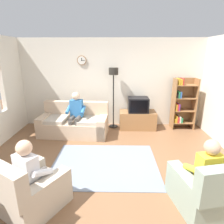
% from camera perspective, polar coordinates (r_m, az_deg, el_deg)
% --- Properties ---
extents(ground_plane, '(12.00, 12.00, 0.00)m').
position_cam_1_polar(ground_plane, '(4.03, -0.82, -16.81)').
color(ground_plane, brown).
extents(back_wall_assembly, '(6.20, 0.17, 2.70)m').
position_cam_1_polar(back_wall_assembly, '(6.06, -0.10, 8.64)').
color(back_wall_assembly, silver).
rests_on(back_wall_assembly, ground_plane).
extents(couch, '(1.96, 1.03, 0.90)m').
position_cam_1_polar(couch, '(5.59, -11.27, -3.46)').
color(couch, tan).
rests_on(couch, ground_plane).
extents(tv_stand, '(1.10, 0.56, 0.55)m').
position_cam_1_polar(tv_stand, '(5.97, 7.61, -2.33)').
color(tv_stand, olive).
rests_on(tv_stand, ground_plane).
extents(tv, '(0.60, 0.49, 0.44)m').
position_cam_1_polar(tv, '(5.80, 7.83, 2.19)').
color(tv, black).
rests_on(tv, tv_stand).
extents(bookshelf, '(0.68, 0.36, 1.56)m').
position_cam_1_polar(bookshelf, '(6.19, 20.20, 2.40)').
color(bookshelf, olive).
rests_on(bookshelf, ground_plane).
extents(floor_lamp, '(0.28, 0.28, 1.85)m').
position_cam_1_polar(floor_lamp, '(5.74, 0.45, 9.16)').
color(floor_lamp, black).
rests_on(floor_lamp, ground_plane).
extents(armchair_near_window, '(1.14, 1.17, 0.90)m').
position_cam_1_polar(armchair_near_window, '(3.29, -23.28, -21.08)').
color(armchair_near_window, '#BCAD99').
rests_on(armchair_near_window, ground_plane).
extents(armchair_near_bookshelf, '(0.96, 1.02, 0.90)m').
position_cam_1_polar(armchair_near_bookshelf, '(3.37, 26.07, -20.46)').
color(armchair_near_bookshelf, gray).
rests_on(armchair_near_bookshelf, ground_plane).
extents(area_rug, '(2.20, 1.70, 0.01)m').
position_cam_1_polar(area_rug, '(4.18, -2.19, -15.33)').
color(area_rug, slate).
rests_on(area_rug, ground_plane).
extents(person_on_couch, '(0.53, 0.56, 1.24)m').
position_cam_1_polar(person_on_couch, '(5.34, -10.81, -0.02)').
color(person_on_couch, '#3372B2').
rests_on(person_on_couch, ground_plane).
extents(person_in_left_armchair, '(0.61, 0.63, 1.12)m').
position_cam_1_polar(person_in_left_armchair, '(3.15, -22.62, -15.82)').
color(person_in_left_armchair, silver).
rests_on(person_in_left_armchair, ground_plane).
extents(person_in_right_armchair, '(0.57, 0.59, 1.12)m').
position_cam_1_polar(person_in_right_armchair, '(3.25, 25.88, -15.15)').
color(person_in_right_armchair, yellow).
rests_on(person_in_right_armchair, ground_plane).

